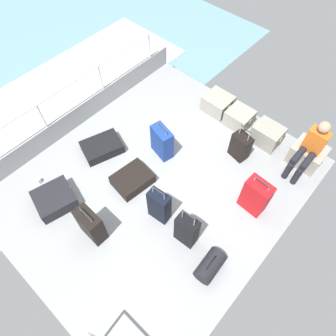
% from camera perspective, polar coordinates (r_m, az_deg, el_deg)
% --- Properties ---
extents(ground_plane, '(4.40, 5.20, 0.06)m').
position_cam_1_polar(ground_plane, '(5.58, -1.87, -2.78)').
color(ground_plane, '#939699').
extents(gunwale_port, '(0.06, 5.20, 0.45)m').
position_cam_1_polar(gunwale_port, '(6.50, -16.25, 9.56)').
color(gunwale_port, '#939699').
rests_on(gunwale_port, ground_plane).
extents(railing_port, '(0.04, 4.20, 1.02)m').
position_cam_1_polar(railing_port, '(6.13, -17.49, 13.08)').
color(railing_port, silver).
rests_on(railing_port, ground_plane).
extents(sea_wake, '(12.00, 12.00, 0.01)m').
position_cam_1_polar(sea_wake, '(7.86, -21.77, 11.48)').
color(sea_wake, '#6B99A8').
rests_on(sea_wake, ground_plane).
extents(cargo_crate_0, '(0.58, 0.50, 0.36)m').
position_cam_1_polar(cargo_crate_0, '(6.62, 9.28, 11.82)').
color(cargo_crate_0, '#9E9989').
rests_on(cargo_crate_0, ground_plane).
extents(cargo_crate_1, '(0.52, 0.46, 0.35)m').
position_cam_1_polar(cargo_crate_1, '(6.42, 13.17, 9.11)').
color(cargo_crate_1, '#9E9989').
rests_on(cargo_crate_1, ground_plane).
extents(cargo_crate_2, '(0.57, 0.43, 0.41)m').
position_cam_1_polar(cargo_crate_2, '(6.23, 18.05, 5.92)').
color(cargo_crate_2, gray).
rests_on(cargo_crate_2, ground_plane).
extents(cargo_crate_3, '(0.60, 0.49, 0.41)m').
position_cam_1_polar(cargo_crate_3, '(6.19, 24.56, 2.29)').
color(cargo_crate_3, '#9E9989').
rests_on(cargo_crate_3, ground_plane).
extents(passenger_seated, '(0.34, 0.66, 1.11)m').
position_cam_1_polar(passenger_seated, '(5.79, 25.07, 3.41)').
color(passenger_seated, orange).
rests_on(passenger_seated, ground_plane).
extents(suitcase_0, '(0.36, 0.23, 0.91)m').
position_cam_1_polar(suitcase_0, '(4.77, 3.52, -11.52)').
color(suitcase_0, black).
rests_on(suitcase_0, ground_plane).
extents(suitcase_1, '(0.45, 0.25, 0.75)m').
position_cam_1_polar(suitcase_1, '(4.96, -14.20, -10.29)').
color(suitcase_1, black).
rests_on(suitcase_1, ground_plane).
extents(suitcase_2, '(0.60, 0.72, 0.22)m').
position_cam_1_polar(suitcase_2, '(5.49, -6.66, -2.14)').
color(suitcase_2, black).
rests_on(suitcase_2, ground_plane).
extents(suitcase_3, '(0.48, 0.32, 0.75)m').
position_cam_1_polar(suitcase_3, '(5.67, -1.13, 4.90)').
color(suitcase_3, navy).
rests_on(suitcase_3, ground_plane).
extents(suitcase_4, '(0.73, 0.76, 0.25)m').
position_cam_1_polar(suitcase_4, '(5.58, -20.40, -5.48)').
color(suitcase_4, black).
rests_on(suitcase_4, ground_plane).
extents(suitcase_5, '(0.73, 0.86, 0.20)m').
position_cam_1_polar(suitcase_5, '(6.01, -12.22, 3.85)').
color(suitcase_5, black).
rests_on(suitcase_5, ground_plane).
extents(suitcase_6, '(0.44, 0.28, 0.81)m').
position_cam_1_polar(suitcase_6, '(5.20, 16.04, -5.09)').
color(suitcase_6, red).
rests_on(suitcase_6, ground_plane).
extents(suitcase_7, '(0.37, 0.23, 0.86)m').
position_cam_1_polar(suitcase_7, '(4.92, -1.64, -7.11)').
color(suitcase_7, black).
rests_on(suitcase_7, ground_plane).
extents(suitcase_8, '(0.38, 0.29, 0.77)m').
position_cam_1_polar(suitcase_8, '(5.82, 13.37, 3.99)').
color(suitcase_8, black).
rests_on(suitcase_8, ground_plane).
extents(duffel_bag, '(0.31, 0.51, 0.42)m').
position_cam_1_polar(duffel_bag, '(4.84, 7.87, -17.64)').
color(duffel_bag, black).
rests_on(duffel_bag, ground_plane).
extents(paper_cup, '(0.08, 0.08, 0.10)m').
position_cam_1_polar(paper_cup, '(5.98, -23.01, -2.19)').
color(paper_cup, white).
rests_on(paper_cup, ground_plane).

